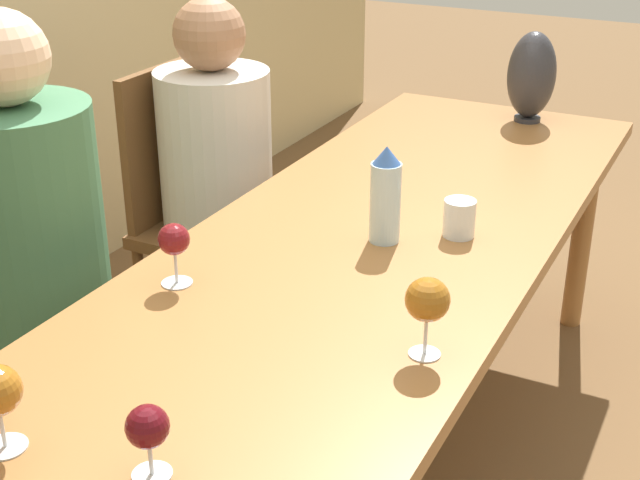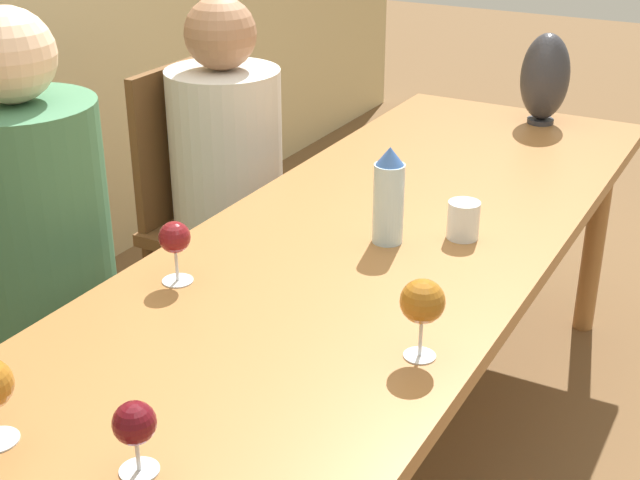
# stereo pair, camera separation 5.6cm
# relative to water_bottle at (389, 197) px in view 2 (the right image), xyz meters

# --- Properties ---
(dining_table) EXTENTS (2.66, 0.81, 0.74)m
(dining_table) POSITION_rel_water_bottle_xyz_m (-0.10, 0.04, -0.18)
(dining_table) COLOR #936033
(dining_table) RESTS_ON ground_plane
(water_bottle) EXTENTS (0.07, 0.07, 0.23)m
(water_bottle) POSITION_rel_water_bottle_xyz_m (0.00, 0.00, 0.00)
(water_bottle) COLOR silver
(water_bottle) RESTS_ON dining_table
(water_tumbler) EXTENTS (0.08, 0.08, 0.09)m
(water_tumbler) POSITION_rel_water_bottle_xyz_m (0.11, -0.15, -0.07)
(water_tumbler) COLOR silver
(water_tumbler) RESTS_ON dining_table
(vase) EXTENTS (0.16, 0.16, 0.30)m
(vase) POSITION_rel_water_bottle_xyz_m (1.09, -0.05, 0.04)
(vase) COLOR #2D2D33
(vase) RESTS_ON dining_table
(wine_glass_1) EXTENTS (0.07, 0.07, 0.14)m
(wine_glass_1) POSITION_rel_water_bottle_xyz_m (-0.40, 0.31, -0.01)
(wine_glass_1) COLOR silver
(wine_glass_1) RESTS_ON dining_table
(wine_glass_2) EXTENTS (0.07, 0.07, 0.12)m
(wine_glass_2) POSITION_rel_water_bottle_xyz_m (-0.93, -0.02, -0.03)
(wine_glass_2) COLOR silver
(wine_glass_2) RESTS_ON dining_table
(wine_glass_4) EXTENTS (0.08, 0.08, 0.16)m
(wine_glass_4) POSITION_rel_water_bottle_xyz_m (-0.43, -0.26, -0.00)
(wine_glass_4) COLOR silver
(wine_glass_4) RESTS_ON dining_table
(chair_near) EXTENTS (0.44, 0.44, 0.95)m
(chair_near) POSITION_rel_water_bottle_xyz_m (-0.37, 0.83, -0.35)
(chair_near) COLOR brown
(chair_near) RESTS_ON ground_plane
(chair_far) EXTENTS (0.44, 0.44, 0.95)m
(chair_far) POSITION_rel_water_bottle_xyz_m (0.44, 0.83, -0.35)
(chair_far) COLOR brown
(chair_far) RESTS_ON ground_plane
(person_near) EXTENTS (0.37, 0.37, 1.27)m
(person_near) POSITION_rel_water_bottle_xyz_m (-0.37, 0.75, -0.17)
(person_near) COLOR #2D2D38
(person_near) RESTS_ON ground_plane
(person_far) EXTENTS (0.35, 0.35, 1.18)m
(person_far) POSITION_rel_water_bottle_xyz_m (0.44, 0.74, -0.22)
(person_far) COLOR #2D2D38
(person_far) RESTS_ON ground_plane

